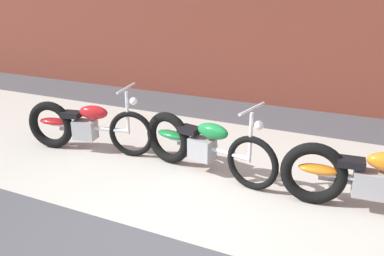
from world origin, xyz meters
The scene contains 5 objects.
ground_plane centered at (0.00, 0.00, 0.00)m, with size 80.00×80.00×0.00m, color #47474C.
sidewalk_slab centered at (0.00, 1.75, 0.00)m, with size 36.00×3.50×0.01m, color #B2ADA3.
motorcycle_red centered at (-2.26, 1.37, 0.40)m, with size 1.99×0.65×1.03m.
motorcycle_green centered at (-0.40, 1.46, 0.40)m, with size 1.99×0.70×1.03m.
motorcycle_orange centered at (1.59, 1.32, 0.40)m, with size 2.01×0.58×1.03m.
Camera 1 is at (1.54, -2.84, 2.30)m, focal length 36.53 mm.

